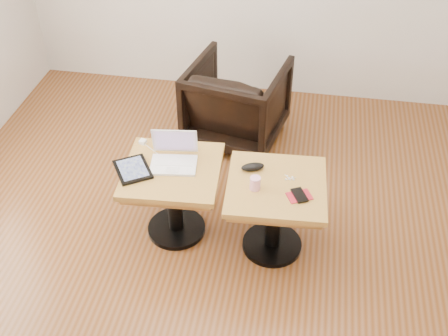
% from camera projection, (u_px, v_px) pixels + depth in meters
% --- Properties ---
extents(room_shell, '(4.52, 4.52, 2.71)m').
position_uv_depth(room_shell, '(239.00, 89.00, 2.78)').
color(room_shell, '#5F3213').
rests_on(room_shell, ground).
extents(side_table_left, '(0.65, 0.65, 0.55)m').
position_uv_depth(side_table_left, '(173.00, 185.00, 3.65)').
color(side_table_left, black).
rests_on(side_table_left, ground).
extents(side_table_right, '(0.64, 0.64, 0.55)m').
position_uv_depth(side_table_right, '(275.00, 201.00, 3.53)').
color(side_table_right, black).
rests_on(side_table_right, ground).
extents(laptop, '(0.32, 0.28, 0.21)m').
position_uv_depth(laptop, '(174.00, 157.00, 3.58)').
color(laptop, white).
rests_on(laptop, side_table_left).
extents(tablet, '(0.31, 0.32, 0.02)m').
position_uv_depth(tablet, '(133.00, 169.00, 3.54)').
color(tablet, black).
rests_on(tablet, side_table_left).
extents(charging_adapter, '(0.05, 0.05, 0.02)m').
position_uv_depth(charging_adapter, '(143.00, 142.00, 3.76)').
color(charging_adapter, white).
rests_on(charging_adapter, side_table_left).
extents(glasses_case, '(0.16, 0.12, 0.05)m').
position_uv_depth(glasses_case, '(253.00, 167.00, 3.53)').
color(glasses_case, black).
rests_on(glasses_case, side_table_right).
extents(striped_cup, '(0.09, 0.09, 0.09)m').
position_uv_depth(striped_cup, '(255.00, 183.00, 3.38)').
color(striped_cup, pink).
rests_on(striped_cup, side_table_right).
extents(earbuds_tangle, '(0.07, 0.05, 0.01)m').
position_uv_depth(earbuds_tangle, '(290.00, 178.00, 3.48)').
color(earbuds_tangle, white).
rests_on(earbuds_tangle, side_table_right).
extents(phone_on_sleeve, '(0.17, 0.15, 0.02)m').
position_uv_depth(phone_on_sleeve, '(299.00, 196.00, 3.35)').
color(phone_on_sleeve, '#A4171F').
rests_on(phone_on_sleeve, side_table_right).
extents(armchair, '(0.86, 0.88, 0.68)m').
position_uv_depth(armchair, '(237.00, 102.00, 4.56)').
color(armchair, black).
rests_on(armchair, ground).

